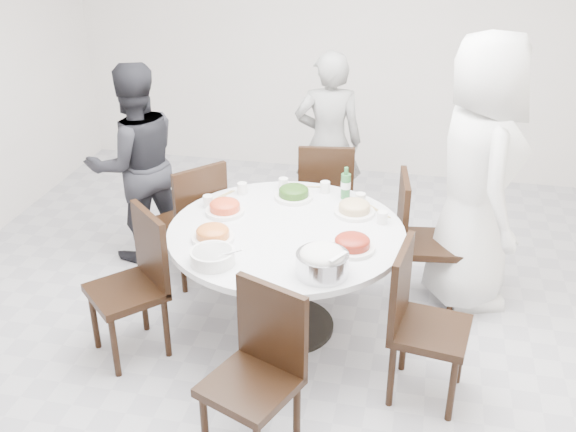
% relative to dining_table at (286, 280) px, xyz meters
% --- Properties ---
extents(floor, '(6.00, 6.00, 0.01)m').
position_rel_dining_table_xyz_m(floor, '(0.27, -0.17, -0.38)').
color(floor, '#B5B5BA').
rests_on(floor, ground).
extents(wall_back, '(6.00, 0.01, 2.80)m').
position_rel_dining_table_xyz_m(wall_back, '(0.27, 2.83, 1.02)').
color(wall_back, white).
rests_on(wall_back, ground).
extents(dining_table, '(1.50, 1.50, 0.75)m').
position_rel_dining_table_xyz_m(dining_table, '(0.00, 0.00, 0.00)').
color(dining_table, white).
rests_on(dining_table, floor).
extents(chair_ne, '(0.47, 0.47, 0.95)m').
position_rel_dining_table_xyz_m(chair_ne, '(0.89, 0.54, 0.10)').
color(chair_ne, black).
rests_on(chair_ne, floor).
extents(chair_n, '(0.47, 0.47, 0.95)m').
position_rel_dining_table_xyz_m(chair_n, '(0.08, 1.14, 0.10)').
color(chair_n, black).
rests_on(chair_n, floor).
extents(chair_nw, '(0.59, 0.59, 0.95)m').
position_rel_dining_table_xyz_m(chair_nw, '(-0.84, 0.51, 0.10)').
color(chair_nw, black).
rests_on(chair_nw, floor).
extents(chair_sw, '(0.59, 0.59, 0.95)m').
position_rel_dining_table_xyz_m(chair_sw, '(-0.91, -0.46, 0.10)').
color(chair_sw, black).
rests_on(chair_sw, floor).
extents(chair_s, '(0.55, 0.55, 0.95)m').
position_rel_dining_table_xyz_m(chair_s, '(0.05, -1.13, 0.10)').
color(chair_s, black).
rests_on(chair_s, floor).
extents(chair_se, '(0.48, 0.48, 0.95)m').
position_rel_dining_table_xyz_m(chair_se, '(0.93, -0.47, 0.10)').
color(chair_se, black).
rests_on(chair_se, floor).
extents(diner_right, '(0.82, 1.06, 1.91)m').
position_rel_dining_table_xyz_m(diner_right, '(1.17, 0.65, 0.58)').
color(diner_right, white).
rests_on(diner_right, floor).
extents(diner_middle, '(0.62, 0.46, 1.54)m').
position_rel_dining_table_xyz_m(diner_middle, '(0.03, 1.52, 0.39)').
color(diner_middle, black).
rests_on(diner_middle, floor).
extents(diner_left, '(0.96, 0.94, 1.56)m').
position_rel_dining_table_xyz_m(diner_left, '(-1.33, 0.75, 0.41)').
color(diner_left, black).
rests_on(diner_left, floor).
extents(dish_greens, '(0.27, 0.27, 0.07)m').
position_rel_dining_table_xyz_m(dish_greens, '(-0.05, 0.46, 0.41)').
color(dish_greens, white).
rests_on(dish_greens, dining_table).
extents(dish_pale, '(0.27, 0.27, 0.07)m').
position_rel_dining_table_xyz_m(dish_pale, '(0.39, 0.31, 0.41)').
color(dish_pale, white).
rests_on(dish_pale, dining_table).
extents(dish_orange, '(0.26, 0.26, 0.07)m').
position_rel_dining_table_xyz_m(dish_orange, '(-0.45, 0.14, 0.41)').
color(dish_orange, white).
rests_on(dish_orange, dining_table).
extents(dish_redbrown, '(0.27, 0.27, 0.07)m').
position_rel_dining_table_xyz_m(dish_redbrown, '(0.44, -0.17, 0.41)').
color(dish_redbrown, white).
rests_on(dish_redbrown, dining_table).
extents(dish_tofu, '(0.26, 0.26, 0.07)m').
position_rel_dining_table_xyz_m(dish_tofu, '(-0.41, -0.23, 0.41)').
color(dish_tofu, white).
rests_on(dish_tofu, dining_table).
extents(rice_bowl, '(0.30, 0.30, 0.13)m').
position_rel_dining_table_xyz_m(rice_bowl, '(0.31, -0.48, 0.44)').
color(rice_bowl, silver).
rests_on(rice_bowl, dining_table).
extents(soup_bowl, '(0.26, 0.26, 0.08)m').
position_rel_dining_table_xyz_m(soup_bowl, '(-0.33, -0.49, 0.41)').
color(soup_bowl, white).
rests_on(soup_bowl, dining_table).
extents(beverage_bottle, '(0.07, 0.07, 0.23)m').
position_rel_dining_table_xyz_m(beverage_bottle, '(0.30, 0.54, 0.49)').
color(beverage_bottle, '#286631').
rests_on(beverage_bottle, dining_table).
extents(tea_cups, '(0.07, 0.07, 0.08)m').
position_rel_dining_table_xyz_m(tea_cups, '(0.00, 0.63, 0.42)').
color(tea_cups, white).
rests_on(tea_cups, dining_table).
extents(chopsticks, '(0.24, 0.04, 0.01)m').
position_rel_dining_table_xyz_m(chopsticks, '(-0.01, 0.62, 0.38)').
color(chopsticks, tan).
rests_on(chopsticks, dining_table).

